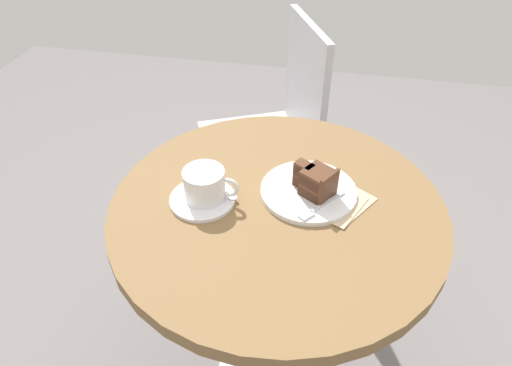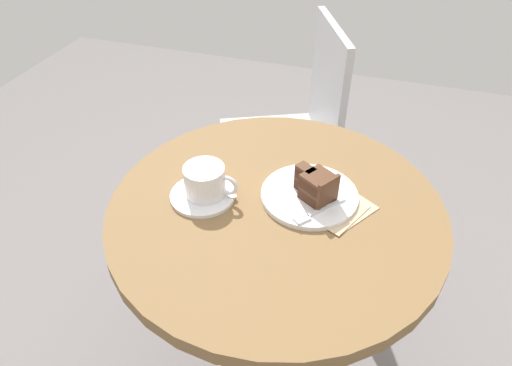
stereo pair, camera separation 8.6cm
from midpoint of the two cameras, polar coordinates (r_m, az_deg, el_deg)
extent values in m
cylinder|color=brown|center=(1.00, 4.97, -3.59)|extent=(0.73, 0.73, 0.03)
cylinder|color=silver|center=(1.27, 4.07, -15.29)|extent=(0.07, 0.07, 0.67)
cylinder|color=white|center=(1.01, -4.26, -1.62)|extent=(0.14, 0.14, 0.01)
cylinder|color=white|center=(0.99, -3.96, 0.22)|extent=(0.09, 0.09, 0.07)
cylinder|color=beige|center=(0.96, -4.05, 1.75)|extent=(0.08, 0.08, 0.00)
torus|color=white|center=(0.97, -1.10, -0.37)|extent=(0.05, 0.01, 0.05)
cube|color=silver|center=(1.02, -2.07, -0.31)|extent=(0.07, 0.05, 0.00)
ellipsoid|color=silver|center=(0.99, -0.50, -1.70)|extent=(0.02, 0.02, 0.00)
cylinder|color=white|center=(1.02, 9.10, -1.60)|extent=(0.21, 0.21, 0.01)
cube|color=#422619|center=(0.99, 10.16, -1.48)|extent=(0.08, 0.08, 0.02)
cube|color=#422619|center=(1.01, 8.51, -0.37)|extent=(0.05, 0.04, 0.02)
cube|color=#4C2B19|center=(0.98, 10.26, -0.80)|extent=(0.08, 0.08, 0.01)
cube|color=#4C2B19|center=(1.00, 8.60, 0.32)|extent=(0.05, 0.04, 0.01)
cube|color=#422619|center=(0.97, 10.36, -0.09)|extent=(0.08, 0.08, 0.02)
cube|color=#422619|center=(0.99, 8.68, 1.02)|extent=(0.05, 0.04, 0.02)
cube|color=#4C2B19|center=(0.96, 10.47, 0.62)|extent=(0.08, 0.08, 0.01)
cube|color=#4C2B19|center=(0.98, 8.77, 1.73)|extent=(0.05, 0.04, 0.01)
cube|color=#4C2B19|center=(0.97, 11.53, -1.30)|extent=(0.04, 0.05, 0.07)
cube|color=silver|center=(0.98, 11.31, -3.10)|extent=(0.07, 0.08, 0.00)
cube|color=silver|center=(0.95, 8.37, -4.54)|extent=(0.04, 0.04, 0.00)
cube|color=tan|center=(1.01, 12.47, -2.85)|extent=(0.18, 0.18, 0.00)
cube|color=tan|center=(1.00, 11.88, -3.17)|extent=(0.16, 0.16, 0.00)
cylinder|color=#BCBCC1|center=(1.91, -2.00, 1.61)|extent=(0.02, 0.02, 0.43)
cylinder|color=#BCBCC1|center=(1.67, -0.89, -5.13)|extent=(0.02, 0.02, 0.43)
cylinder|color=#BCBCC1|center=(1.96, 7.43, 2.33)|extent=(0.02, 0.02, 0.43)
cylinder|color=#BCBCC1|center=(1.73, 9.85, -4.11)|extent=(0.02, 0.02, 0.43)
cube|color=#BCBCC1|center=(1.67, 3.92, 4.72)|extent=(0.51, 0.51, 0.02)
cube|color=#BCBCC1|center=(1.60, 10.57, 11.65)|extent=(0.17, 0.34, 0.42)
camera|label=1|loc=(0.04, -87.49, 2.05)|focal=32.00mm
camera|label=2|loc=(0.04, 92.51, -2.05)|focal=32.00mm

